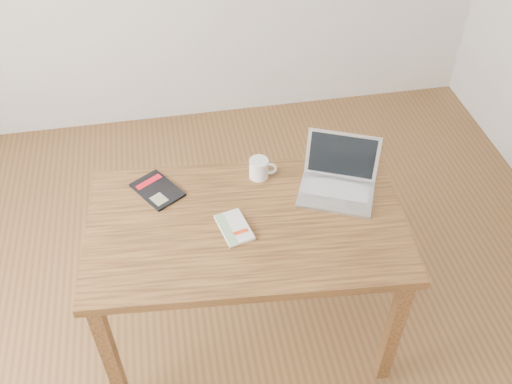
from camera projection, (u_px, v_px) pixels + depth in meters
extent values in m
plane|color=brown|center=(226.00, 367.00, 2.64)|extent=(4.00, 4.00, 0.00)
cube|color=#533419|center=(247.00, 225.00, 2.30)|extent=(1.33, 0.83, 0.04)
cube|color=#533419|center=(110.00, 355.00, 2.29)|extent=(0.06, 0.06, 0.71)
cube|color=#533419|center=(393.00, 331.00, 2.37)|extent=(0.06, 0.06, 0.71)
cube|color=#533419|center=(121.00, 240.00, 2.74)|extent=(0.06, 0.06, 0.71)
cube|color=#533419|center=(359.00, 222.00, 2.82)|extent=(0.06, 0.06, 0.71)
cube|color=silver|center=(234.00, 228.00, 2.25)|extent=(0.14, 0.20, 0.01)
cube|color=white|center=(234.00, 227.00, 2.25)|extent=(0.14, 0.19, 0.01)
cube|color=gray|center=(226.00, 229.00, 2.23)|extent=(0.07, 0.17, 0.00)
cube|color=red|center=(241.00, 232.00, 2.22)|extent=(0.06, 0.03, 0.00)
cube|color=black|center=(157.00, 190.00, 2.41)|extent=(0.24, 0.26, 0.01)
cube|color=#AE0C18|center=(149.00, 182.00, 2.43)|extent=(0.12, 0.09, 0.00)
cube|color=gray|center=(159.00, 199.00, 2.36)|extent=(0.08, 0.08, 0.00)
cube|color=silver|center=(336.00, 194.00, 2.38)|extent=(0.37, 0.32, 0.01)
cube|color=silver|center=(337.00, 189.00, 2.40)|extent=(0.29, 0.21, 0.00)
cube|color=#BCBCC1|center=(334.00, 204.00, 2.33)|extent=(0.10, 0.08, 0.00)
cube|color=silver|center=(342.00, 155.00, 2.40)|extent=(0.30, 0.18, 0.20)
cube|color=black|center=(342.00, 156.00, 2.40)|extent=(0.27, 0.15, 0.18)
cylinder|color=white|center=(259.00, 168.00, 2.45)|extent=(0.08, 0.08, 0.09)
cylinder|color=black|center=(259.00, 161.00, 2.42)|extent=(0.07, 0.07, 0.01)
torus|color=white|center=(270.00, 169.00, 2.44)|extent=(0.06, 0.02, 0.06)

